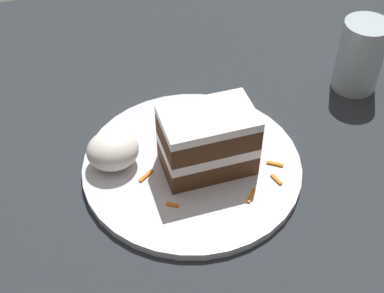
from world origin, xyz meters
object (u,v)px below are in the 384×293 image
Objects in this scene: cake_slice at (208,141)px; cream_dollop at (113,150)px; orange_garnish at (207,109)px; drinking_glass at (359,60)px; plate at (192,166)px.

cake_slice reaches higher than cream_dollop.
drinking_glass reaches higher than orange_garnish.
drinking_glass is at bearing -179.25° from orange_garnish.
drinking_glass reaches higher than cake_slice.
orange_garnish is (-0.03, -0.10, -0.04)m from cake_slice.
orange_garnish is (-0.05, -0.09, 0.01)m from plate.
cream_dollop reaches higher than plate.
drinking_glass is (-0.38, -0.07, 0.01)m from cream_dollop.
cake_slice is 0.12m from cream_dollop.
cream_dollop is 0.16m from orange_garnish.
cake_slice is 0.29m from drinking_glass.
plate is 2.58× the size of drinking_glass.
drinking_glass is (-0.27, -0.10, -0.01)m from cake_slice.
plate is 0.30m from drinking_glass.
orange_garnish is at bearing -156.54° from cream_dollop.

